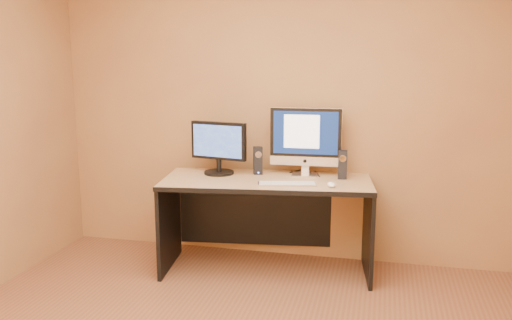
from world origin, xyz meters
name	(u,v)px	position (x,y,z in m)	size (l,w,h in m)	color
walls	(213,147)	(0.00, 0.00, 1.30)	(4.00, 4.00, 2.60)	olive
desk	(267,225)	(-0.07, 1.60, 0.38)	(1.66, 0.73, 0.77)	tan
imac	(305,141)	(0.21, 1.82, 1.06)	(0.59, 0.22, 0.57)	silver
second_monitor	(219,148)	(-0.50, 1.70, 0.99)	(0.50, 0.25, 0.44)	black
speaker_left	(258,161)	(-0.18, 1.77, 0.88)	(0.07, 0.07, 0.23)	black
speaker_right	(343,165)	(0.52, 1.76, 0.88)	(0.07, 0.07, 0.23)	black
keyboard	(287,184)	(0.12, 1.45, 0.78)	(0.45, 0.12, 0.02)	silver
mouse	(331,184)	(0.46, 1.46, 0.79)	(0.06, 0.11, 0.04)	white
cable_a	(317,174)	(0.30, 1.88, 0.77)	(0.01, 0.01, 0.23)	black
cable_b	(297,171)	(0.12, 1.94, 0.77)	(0.01, 0.01, 0.19)	black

